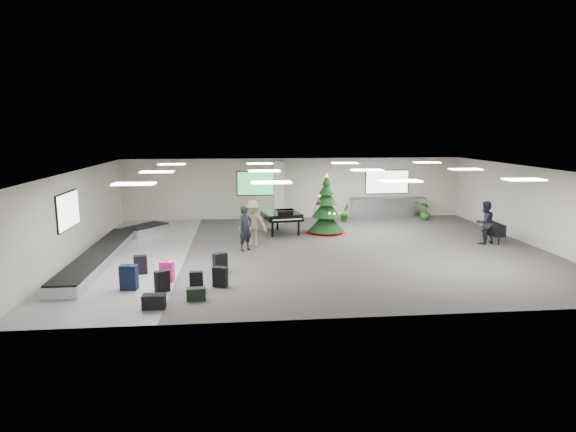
{
  "coord_description": "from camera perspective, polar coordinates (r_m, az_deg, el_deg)",
  "views": [
    {
      "loc": [
        -2.93,
        -18.31,
        4.7
      ],
      "look_at": [
        -0.99,
        1.0,
        1.2
      ],
      "focal_mm": 30.0,
      "sensor_mm": 36.0,
      "label": 1
    }
  ],
  "objects": [
    {
      "name": "suitcase_7",
      "position": [
        14.77,
        -8.04,
        -7.17
      ],
      "size": [
        0.48,
        0.37,
        0.64
      ],
      "rotation": [
        0.0,
        0.0,
        -0.38
      ],
      "color": "black",
      "rests_on": "ground"
    },
    {
      "name": "traveler_bench",
      "position": [
        21.5,
        22.28,
        -0.74
      ],
      "size": [
        1.03,
        0.9,
        1.79
      ],
      "primitive_type": "imported",
      "rotation": [
        0.0,
        0.0,
        3.43
      ],
      "color": "black",
      "rests_on": "ground"
    },
    {
      "name": "suitcase_8",
      "position": [
        16.62,
        -17.09,
        -5.55
      ],
      "size": [
        0.47,
        0.34,
        0.65
      ],
      "rotation": [
        0.0,
        0.0,
        0.24
      ],
      "color": "black",
      "rests_on": "ground"
    },
    {
      "name": "suitcase_3",
      "position": [
        16.16,
        -8.04,
        -5.54
      ],
      "size": [
        0.51,
        0.43,
        0.7
      ],
      "rotation": [
        0.0,
        0.0,
        0.48
      ],
      "color": "black",
      "rests_on": "ground"
    },
    {
      "name": "service_counter",
      "position": [
        26.51,
        11.75,
        1.0
      ],
      "size": [
        4.05,
        0.65,
        1.08
      ],
      "color": "silver",
      "rests_on": "ground"
    },
    {
      "name": "suitcase_1",
      "position": [
        14.52,
        -10.8,
        -7.61
      ],
      "size": [
        0.38,
        0.2,
        0.61
      ],
      "rotation": [
        0.0,
        0.0,
        -0.0
      ],
      "color": "black",
      "rests_on": "ground"
    },
    {
      "name": "grand_piano",
      "position": [
        21.92,
        -0.74,
        0.02
      ],
      "size": [
        1.86,
        2.24,
        1.14
      ],
      "rotation": [
        0.0,
        0.0,
        0.18
      ],
      "color": "black",
      "rests_on": "ground"
    },
    {
      "name": "navy_suitcase",
      "position": [
        15.12,
        -18.34,
        -6.93
      ],
      "size": [
        0.52,
        0.35,
        0.77
      ],
      "rotation": [
        0.0,
        0.0,
        -0.14
      ],
      "color": "black",
      "rests_on": "ground"
    },
    {
      "name": "room_envelope",
      "position": [
        19.3,
        1.9,
        3.17
      ],
      "size": [
        18.02,
        14.02,
        3.21
      ],
      "color": "#B2AEA2",
      "rests_on": "ground"
    },
    {
      "name": "green_duffel",
      "position": [
        13.83,
        -10.84,
        -9.07
      ],
      "size": [
        0.55,
        0.31,
        0.37
      ],
      "rotation": [
        0.0,
        0.0,
        0.09
      ],
      "color": "black",
      "rests_on": "ground"
    },
    {
      "name": "traveler_a",
      "position": [
        18.88,
        -5.06,
        -1.48
      ],
      "size": [
        0.76,
        0.74,
        1.76
      ],
      "primitive_type": "imported",
      "rotation": [
        0.0,
        0.0,
        0.74
      ],
      "color": "black",
      "rests_on": "ground"
    },
    {
      "name": "potted_plant_left",
      "position": [
        24.98,
        6.71,
        0.38
      ],
      "size": [
        0.6,
        0.64,
        0.91
      ],
      "primitive_type": "imported",
      "rotation": [
        0.0,
        0.0,
        1.03
      ],
      "color": "#194215",
      "rests_on": "ground"
    },
    {
      "name": "traveler_b",
      "position": [
        19.63,
        -4.21,
        -0.86
      ],
      "size": [
        1.37,
        1.06,
        1.87
      ],
      "primitive_type": "imported",
      "rotation": [
        0.0,
        0.0,
        -0.35
      ],
      "color": "#877953",
      "rests_on": "ground"
    },
    {
      "name": "christmas_tree",
      "position": [
        22.04,
        4.55,
        0.4
      ],
      "size": [
        1.95,
        1.95,
        2.78
      ],
      "color": "maroon",
      "rests_on": "ground"
    },
    {
      "name": "suitcase_0",
      "position": [
        14.67,
        -14.7,
        -7.5
      ],
      "size": [
        0.47,
        0.4,
        0.66
      ],
      "rotation": [
        0.0,
        0.0,
        0.52
      ],
      "color": "black",
      "rests_on": "ground"
    },
    {
      "name": "bench",
      "position": [
        22.09,
        23.34,
        -1.66
      ],
      "size": [
        0.51,
        1.34,
        0.84
      ],
      "rotation": [
        0.0,
        0.0,
        -0.05
      ],
      "color": "black",
      "rests_on": "ground"
    },
    {
      "name": "black_duffel",
      "position": [
        13.45,
        -15.6,
        -9.74
      ],
      "size": [
        0.6,
        0.34,
        0.41
      ],
      "rotation": [
        0.0,
        0.0,
        -0.02
      ],
      "color": "black",
      "rests_on": "ground"
    },
    {
      "name": "ground",
      "position": [
        19.13,
        3.26,
        -4.01
      ],
      "size": [
        18.0,
        18.0,
        0.0
      ],
      "primitive_type": "plane",
      "color": "#363331",
      "rests_on": "ground"
    },
    {
      "name": "pink_suitcase",
      "position": [
        15.55,
        -14.15,
        -6.43
      ],
      "size": [
        0.46,
        0.32,
        0.67
      ],
      "rotation": [
        0.0,
        0.0,
        -0.23
      ],
      "color": "#F41F86",
      "rests_on": "ground"
    },
    {
      "name": "baggage_carousel",
      "position": [
        19.4,
        -20.27,
        -3.79
      ],
      "size": [
        2.28,
        9.71,
        0.43
      ],
      "color": "silver",
      "rests_on": "ground"
    },
    {
      "name": "potted_plant_right",
      "position": [
        26.23,
        15.96,
        0.53
      ],
      "size": [
        0.72,
        0.72,
        0.92
      ],
      "primitive_type": "imported",
      "rotation": [
        0.0,
        0.0,
        2.18
      ],
      "color": "#194215",
      "rests_on": "ground"
    }
  ]
}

